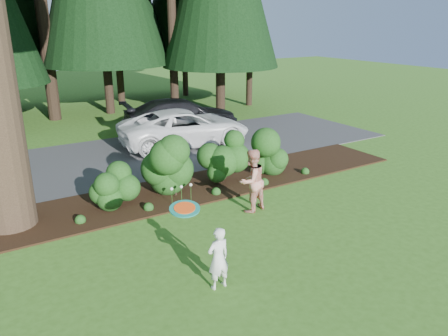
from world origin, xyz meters
name	(u,v)px	position (x,y,z in m)	size (l,w,h in m)	color
ground	(237,235)	(0.00, 0.00, 0.00)	(80.00, 80.00, 0.00)	#37641C
mulch_bed	(178,191)	(0.00, 3.25, 0.03)	(16.00, 2.50, 0.05)	black
driveway	(129,156)	(0.00, 7.50, 0.01)	(22.00, 6.00, 0.03)	#38383A
shrub_row	(202,164)	(0.77, 3.14, 0.81)	(6.53, 1.60, 1.61)	#1C4214
lily_cluster	(181,188)	(-0.30, 2.40, 0.50)	(0.69, 0.09, 0.57)	#1C4214
car_white_suv	(185,128)	(2.52, 7.75, 0.78)	(2.48, 5.37, 1.49)	white
car_dark_suv	(182,116)	(3.39, 9.80, 0.80)	(2.16, 5.32, 1.54)	black
child	(218,258)	(-1.52, -1.66, 0.64)	(0.47, 0.31, 1.29)	silver
adult	(252,181)	(1.12, 0.99, 0.87)	(0.85, 0.66, 1.74)	red
frisbee	(185,208)	(-2.16, -1.58, 1.81)	(0.55, 0.55, 0.15)	#167B6D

